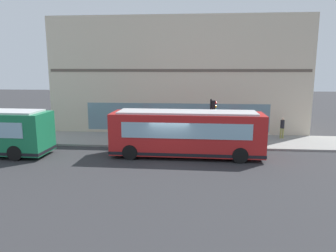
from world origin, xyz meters
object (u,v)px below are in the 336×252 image
(fire_hydrant, at_px, (253,136))
(pedestrian_walking_along_curb, at_px, (213,129))
(newspaper_vending_box, at_px, (153,136))
(pedestrian_near_building_entrance, at_px, (124,129))
(traffic_light_near_corner, at_px, (212,113))
(pedestrian_by_light_pole, at_px, (282,126))
(city_bus_nearside, at_px, (186,134))
(pedestrian_near_hydrant, at_px, (179,127))

(fire_hydrant, relative_size, pedestrian_walking_along_curb, 0.44)
(newspaper_vending_box, bearing_deg, pedestrian_near_building_entrance, 86.13)
(fire_hydrant, height_order, pedestrian_walking_along_curb, pedestrian_walking_along_curb)
(traffic_light_near_corner, height_order, pedestrian_near_building_entrance, traffic_light_near_corner)
(pedestrian_walking_along_curb, bearing_deg, fire_hydrant, -80.80)
(pedestrian_by_light_pole, distance_m, newspaper_vending_box, 10.58)
(pedestrian_walking_along_curb, height_order, pedestrian_near_building_entrance, pedestrian_walking_along_curb)
(city_bus_nearside, bearing_deg, pedestrian_near_building_entrance, 54.68)
(traffic_light_near_corner, relative_size, pedestrian_walking_along_curb, 2.08)
(pedestrian_walking_along_curb, relative_size, pedestrian_near_hydrant, 1.02)
(pedestrian_walking_along_curb, xyz_separation_m, newspaper_vending_box, (-0.55, 4.67, -0.50))
(pedestrian_near_hydrant, bearing_deg, fire_hydrant, -94.52)
(pedestrian_walking_along_curb, bearing_deg, pedestrian_near_hydrant, 70.26)
(traffic_light_near_corner, xyz_separation_m, fire_hydrant, (1.89, -3.32, -2.06))
(pedestrian_walking_along_curb, bearing_deg, pedestrian_near_building_entrance, 93.17)
(fire_hydrant, xyz_separation_m, pedestrian_near_hydrant, (0.47, 5.90, 0.57))
(pedestrian_walking_along_curb, height_order, newspaper_vending_box, pedestrian_walking_along_curb)
(fire_hydrant, height_order, newspaper_vending_box, newspaper_vending_box)
(pedestrian_near_building_entrance, distance_m, newspaper_vending_box, 2.38)
(city_bus_nearside, distance_m, pedestrian_by_light_pole, 9.44)
(traffic_light_near_corner, bearing_deg, fire_hydrant, -60.35)
(traffic_light_near_corner, xyz_separation_m, pedestrian_near_hydrant, (2.36, 2.58, -1.49))
(traffic_light_near_corner, relative_size, fire_hydrant, 4.70)
(fire_hydrant, distance_m, pedestrian_near_building_entrance, 10.22)
(newspaper_vending_box, bearing_deg, pedestrian_by_light_pole, -78.47)
(city_bus_nearside, distance_m, pedestrian_walking_along_curb, 4.43)
(traffic_light_near_corner, distance_m, pedestrian_near_building_entrance, 7.07)
(city_bus_nearside, height_order, newspaper_vending_box, city_bus_nearside)
(newspaper_vending_box, bearing_deg, fire_hydrant, -82.31)
(pedestrian_near_building_entrance, xyz_separation_m, pedestrian_near_hydrant, (1.37, -4.26, -0.00))
(city_bus_nearside, bearing_deg, pedestrian_near_hydrant, 8.76)
(newspaper_vending_box, bearing_deg, city_bus_nearside, -141.58)
(pedestrian_near_building_entrance, bearing_deg, traffic_light_near_corner, -98.24)
(fire_hydrant, xyz_separation_m, pedestrian_near_building_entrance, (-0.90, 10.16, 0.58))
(pedestrian_near_building_entrance, bearing_deg, city_bus_nearside, -125.32)
(newspaper_vending_box, bearing_deg, pedestrian_walking_along_curb, -83.34)
(city_bus_nearside, height_order, pedestrian_near_hydrant, city_bus_nearside)
(pedestrian_by_light_pole, distance_m, pedestrian_near_hydrant, 8.44)
(fire_hydrant, bearing_deg, pedestrian_by_light_pole, -67.27)
(pedestrian_walking_along_curb, distance_m, newspaper_vending_box, 4.73)
(pedestrian_walking_along_curb, bearing_deg, traffic_light_near_corner, 173.64)
(pedestrian_by_light_pole, bearing_deg, traffic_light_near_corner, 116.77)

